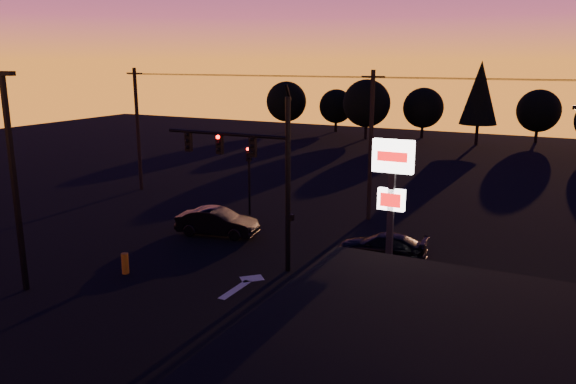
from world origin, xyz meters
name	(u,v)px	position (x,y,z in m)	size (l,w,h in m)	color
ground	(212,296)	(0.00, 0.00, 0.00)	(120.00, 120.00, 0.00)	black
lane_arrow	(243,284)	(0.50, 1.67, 0.01)	(1.20, 3.10, 0.01)	beige
traffic_signal_mast	(257,164)	(-0.10, 3.99, 4.94)	(6.79, 0.52, 8.58)	black
secondary_signal	(249,171)	(-5.00, 11.49, 2.86)	(0.30, 0.31, 4.35)	black
parking_lot_light	(13,168)	(-7.50, -3.00, 5.27)	(1.25, 0.30, 9.14)	black
pylon_sign	(392,191)	(7.00, 1.50, 4.91)	(1.50, 0.28, 6.80)	black
utility_pole_0	(138,129)	(-16.00, 14.00, 4.59)	(1.40, 0.26, 9.00)	black
utility_pole_1	(371,145)	(2.00, 14.00, 4.59)	(1.40, 0.26, 9.00)	black
power_wires	(373,77)	(2.00, 14.00, 8.57)	(36.00, 1.22, 0.07)	black
bollard	(125,263)	(-5.00, 0.32, 0.48)	(0.32, 0.32, 0.97)	#B6700F
tree_0	(286,102)	(-22.00, 50.00, 4.06)	(5.36, 5.36, 6.74)	black
tree_1	(336,106)	(-16.00, 53.00, 3.43)	(4.54, 4.54, 5.71)	black
tree_2	(367,103)	(-10.00, 48.00, 4.37)	(5.77, 5.78, 7.26)	black
tree_3	(423,108)	(-4.00, 52.00, 3.75)	(4.95, 4.95, 6.22)	black
tree_4	(480,93)	(3.00, 49.00, 5.93)	(4.18, 4.18, 9.50)	black
tree_5	(539,111)	(9.00, 54.00, 3.75)	(4.95, 4.95, 6.22)	black
car_mid	(217,222)	(-4.47, 7.09, 0.75)	(1.59, 4.57, 1.51)	black
car_right	(382,246)	(4.89, 7.55, 0.63)	(1.77, 4.36, 1.27)	black
suv_parked	(425,365)	(9.44, -2.71, 0.74)	(2.47, 5.35, 1.49)	black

